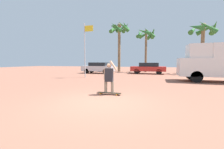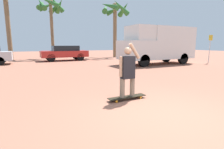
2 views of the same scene
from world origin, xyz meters
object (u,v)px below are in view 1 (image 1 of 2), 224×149
at_px(skateboard, 109,93).
at_px(palm_tree_center_background, 146,36).
at_px(parked_car_silver, 98,68).
at_px(flagpole, 85,46).
at_px(palm_tree_far_left, 119,31).
at_px(person_skateboarder, 109,76).
at_px(palm_tree_near_van, 203,32).
at_px(parked_car_red, 148,68).

height_order(skateboard, palm_tree_center_background, palm_tree_center_background).
bearing_deg(palm_tree_center_background, skateboard, -91.26).
distance_m(skateboard, parked_car_silver, 13.17).
bearing_deg(flagpole, skateboard, -55.41).
xyz_separation_m(skateboard, flagpole, (-4.57, 6.63, 2.94)).
xyz_separation_m(parked_car_silver, palm_tree_far_left, (1.72, 4.52, 5.55)).
xyz_separation_m(skateboard, parked_car_silver, (-5.46, 11.96, 0.69)).
xyz_separation_m(person_skateboarder, palm_tree_far_left, (-3.74, 16.48, 5.47)).
bearing_deg(parked_car_silver, palm_tree_far_left, 69.14).
xyz_separation_m(person_skateboarder, parked_car_silver, (-5.46, 11.96, -0.08)).
bearing_deg(palm_tree_center_background, person_skateboarder, -91.26).
distance_m(palm_tree_near_van, palm_tree_far_left, 11.33).
distance_m(palm_tree_far_left, flagpole, 10.42).
bearing_deg(flagpole, palm_tree_far_left, 85.17).
relative_size(person_skateboarder, palm_tree_far_left, 0.20).
bearing_deg(palm_tree_center_background, parked_car_silver, -142.86).
relative_size(palm_tree_center_background, palm_tree_far_left, 0.84).
relative_size(palm_tree_center_background, flagpole, 1.24).
relative_size(palm_tree_near_van, flagpole, 1.25).
xyz_separation_m(person_skateboarder, parked_car_red, (0.98, 13.12, -0.08)).
bearing_deg(skateboard, flagpole, 124.59).
xyz_separation_m(parked_car_red, parked_car_silver, (-6.44, -1.16, 0.00)).
bearing_deg(parked_car_red, palm_tree_near_van, 16.84).
bearing_deg(palm_tree_far_left, flagpole, -94.83).
height_order(skateboard, parked_car_silver, parked_car_silver).
distance_m(person_skateboarder, flagpole, 8.34).
relative_size(skateboard, palm_tree_center_background, 0.18).
bearing_deg(person_skateboarder, palm_tree_near_van, 63.70).
xyz_separation_m(parked_car_silver, palm_tree_near_van, (12.91, 3.12, 4.47)).
xyz_separation_m(skateboard, palm_tree_far_left, (-3.74, 16.48, 6.25)).
height_order(person_skateboarder, flagpole, flagpole).
xyz_separation_m(parked_car_red, flagpole, (-5.55, -6.49, 2.25)).
height_order(palm_tree_near_van, palm_tree_center_background, palm_tree_near_van).
bearing_deg(parked_car_silver, flagpole, -80.53).
bearing_deg(parked_car_red, skateboard, -94.25).
relative_size(skateboard, parked_car_silver, 0.27).
distance_m(person_skateboarder, parked_car_silver, 13.15).
xyz_separation_m(parked_car_red, palm_tree_far_left, (-4.72, 3.35, 5.55)).
bearing_deg(skateboard, palm_tree_center_background, 88.74).
distance_m(person_skateboarder, parked_car_red, 13.16).
height_order(parked_car_red, palm_tree_near_van, palm_tree_near_van).
bearing_deg(palm_tree_near_van, parked_car_red, -163.16).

